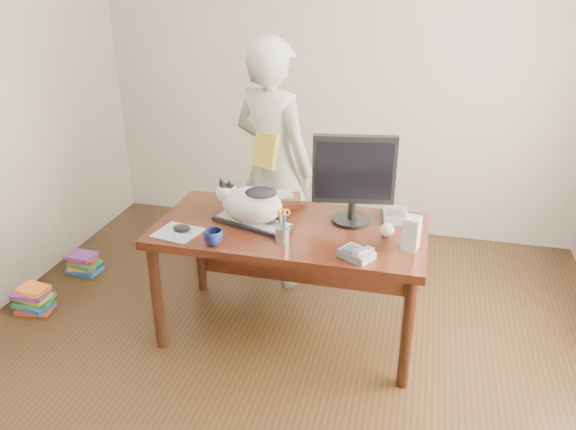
# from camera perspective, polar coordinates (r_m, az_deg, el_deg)

# --- Properties ---
(room) EXTENTS (4.50, 4.50, 4.50)m
(room) POSITION_cam_1_polar(r_m,az_deg,el_deg) (2.57, -2.98, 5.16)
(room) COLOR black
(room) RESTS_ON ground
(desk) EXTENTS (1.60, 0.80, 0.75)m
(desk) POSITION_cam_1_polar(r_m,az_deg,el_deg) (3.47, 0.52, -2.85)
(desk) COLOR black
(desk) RESTS_ON ground
(keyboard) EXTENTS (0.51, 0.32, 0.03)m
(keyboard) POSITION_cam_1_polar(r_m,az_deg,el_deg) (3.37, -3.59, -0.70)
(keyboard) COLOR black
(keyboard) RESTS_ON desk
(cat) EXTENTS (0.47, 0.33, 0.27)m
(cat) POSITION_cam_1_polar(r_m,az_deg,el_deg) (3.33, -3.88, 1.24)
(cat) COLOR silver
(cat) RESTS_ON keyboard
(monitor) EXTENTS (0.49, 0.27, 0.55)m
(monitor) POSITION_cam_1_polar(r_m,az_deg,el_deg) (3.29, 6.69, 4.06)
(monitor) COLOR black
(monitor) RESTS_ON desk
(pen_cup) EXTENTS (0.09, 0.09, 0.21)m
(pen_cup) POSITION_cam_1_polar(r_m,az_deg,el_deg) (3.14, -0.55, -1.84)
(pen_cup) COLOR gray
(pen_cup) RESTS_ON desk
(mousepad) EXTENTS (0.28, 0.26, 0.01)m
(mousepad) POSITION_cam_1_polar(r_m,az_deg,el_deg) (3.33, -11.14, -1.76)
(mousepad) COLOR #A7ADB3
(mousepad) RESTS_ON desk
(mouse) EXTENTS (0.12, 0.09, 0.04)m
(mouse) POSITION_cam_1_polar(r_m,az_deg,el_deg) (3.33, -10.72, -1.31)
(mouse) COLOR black
(mouse) RESTS_ON mousepad
(coffee_mug) EXTENTS (0.15, 0.15, 0.09)m
(coffee_mug) POSITION_cam_1_polar(r_m,az_deg,el_deg) (3.15, -7.59, -2.25)
(coffee_mug) COLOR #0D1234
(coffee_mug) RESTS_ON desk
(phone) EXTENTS (0.21, 0.19, 0.08)m
(phone) POSITION_cam_1_polar(r_m,az_deg,el_deg) (3.01, 7.03, -3.90)
(phone) COLOR slate
(phone) RESTS_ON desk
(speaker) EXTENTS (0.10, 0.11, 0.19)m
(speaker) POSITION_cam_1_polar(r_m,az_deg,el_deg) (3.12, 12.43, -1.84)
(speaker) COLOR #A7A7AA
(speaker) RESTS_ON desk
(baseball) EXTENTS (0.08, 0.08, 0.08)m
(baseball) POSITION_cam_1_polar(r_m,az_deg,el_deg) (3.26, 10.03, -1.52)
(baseball) COLOR beige
(baseball) RESTS_ON desk
(book_stack) EXTENTS (0.27, 0.23, 0.08)m
(book_stack) POSITION_cam_1_polar(r_m,az_deg,el_deg) (3.61, -0.46, 1.53)
(book_stack) COLOR #4B1914
(book_stack) RESTS_ON desk
(calculator) EXTENTS (0.17, 0.22, 0.06)m
(calculator) POSITION_cam_1_polar(r_m,az_deg,el_deg) (3.48, 10.84, -0.01)
(calculator) COLOR slate
(calculator) RESTS_ON desk
(person) EXTENTS (0.76, 0.65, 1.77)m
(person) POSITION_cam_1_polar(r_m,az_deg,el_deg) (3.94, -1.51, 5.06)
(person) COLOR silver
(person) RESTS_ON ground
(held_book) EXTENTS (0.19, 0.16, 0.23)m
(held_book) POSITION_cam_1_polar(r_m,az_deg,el_deg) (3.73, -2.24, 6.59)
(held_book) COLOR gold
(held_book) RESTS_ON person
(book_pile_a) EXTENTS (0.27, 0.22, 0.18)m
(book_pile_a) POSITION_cam_1_polar(r_m,az_deg,el_deg) (4.24, -24.41, -7.82)
(book_pile_a) COLOR red
(book_pile_a) RESTS_ON ground
(book_pile_b) EXTENTS (0.26, 0.20, 0.15)m
(book_pile_b) POSITION_cam_1_polar(r_m,az_deg,el_deg) (4.60, -20.05, -4.62)
(book_pile_b) COLOR #17498D
(book_pile_b) RESTS_ON ground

